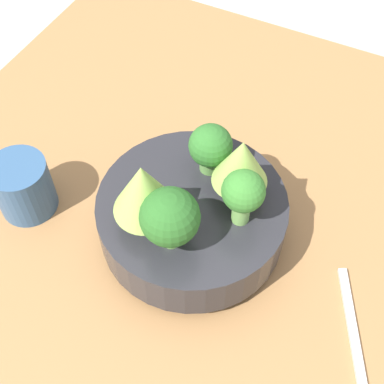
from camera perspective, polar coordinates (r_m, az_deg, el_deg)
ground_plane at (r=0.72m, az=-3.21°, el=-6.91°), size 6.00×6.00×0.00m
table at (r=0.70m, az=-3.30°, el=-5.97°), size 0.96×0.77×0.05m
bowl at (r=0.65m, az=0.00°, el=-2.69°), size 0.23×0.23×0.07m
romanesco_piece_far at (r=0.56m, az=-5.33°, el=0.19°), size 0.07×0.07×0.10m
broccoli_floret_left at (r=0.55m, az=-2.38°, el=-2.74°), size 0.06×0.06×0.08m
broccoli_floret_front at (r=0.57m, az=5.48°, el=-0.14°), size 0.05×0.05×0.08m
romanesco_piece_near at (r=0.59m, az=5.26°, el=3.00°), size 0.06×0.06×0.09m
broccoli_floret_right at (r=0.63m, az=1.99°, el=4.81°), size 0.05×0.05×0.07m
cup at (r=0.71m, az=-17.57°, el=0.55°), size 0.07×0.07×0.08m
fork at (r=0.64m, az=17.01°, el=-15.32°), size 0.17×0.09×0.01m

